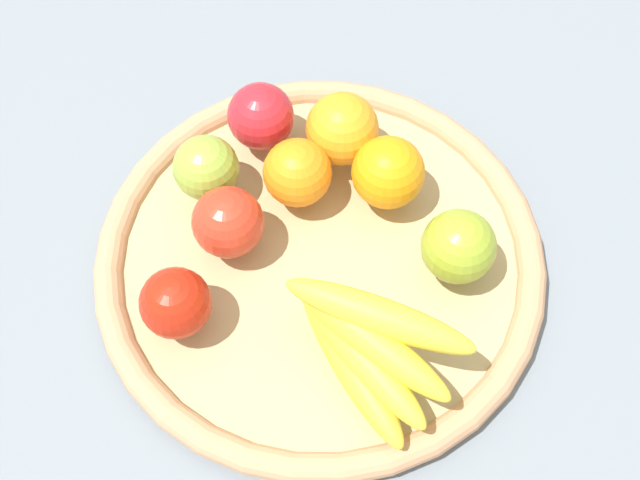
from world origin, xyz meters
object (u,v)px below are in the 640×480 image
object	(u,v)px
banana_bunch	(364,343)
apple_1	(261,116)
apple_0	(176,303)
orange_2	(388,172)
apple_2	(206,168)
orange_0	(342,129)
apple_3	(228,222)
orange_1	(297,173)
apple_4	(458,247)

from	to	relation	value
banana_bunch	apple_1	distance (m)	0.28
apple_0	apple_1	size ratio (longest dim) A/B	0.95
orange_2	apple_2	world-z (taller)	orange_2
orange_0	apple_3	size ratio (longest dim) A/B	1.07
apple_1	orange_2	bearing A→B (deg)	-124.23
apple_2	apple_3	xyz separation A→B (m)	(-0.07, -0.02, 0.00)
apple_2	orange_0	xyz separation A→B (m)	(0.03, -0.14, 0.00)
apple_0	banana_bunch	size ratio (longest dim) A/B	0.38
orange_2	banana_bunch	size ratio (longest dim) A/B	0.43
apple_2	apple_3	distance (m)	0.07
apple_3	apple_1	distance (m)	0.13
orange_0	apple_1	xyz separation A→B (m)	(0.03, 0.08, -0.00)
orange_0	orange_1	world-z (taller)	orange_0
apple_0	orange_0	size ratio (longest dim) A/B	0.88
apple_2	apple_1	distance (m)	0.08
apple_2	orange_1	size ratio (longest dim) A/B	0.96
banana_bunch	apple_3	distance (m)	0.18
banana_bunch	orange_1	xyz separation A→B (m)	(0.19, 0.05, -0.00)
orange_2	apple_1	size ratio (longest dim) A/B	1.05
apple_2	banana_bunch	world-z (taller)	banana_bunch
orange_0	apple_3	distance (m)	0.16
orange_2	orange_0	distance (m)	0.07
orange_1	orange_2	bearing A→B (deg)	-95.88
apple_2	banana_bunch	distance (m)	0.25
apple_0	apple_3	distance (m)	0.10
orange_2	apple_1	bearing A→B (deg)	55.77
orange_0	apple_4	xyz separation A→B (m)	(-0.15, -0.10, -0.00)
apple_0	orange_0	xyz separation A→B (m)	(0.18, -0.17, 0.00)
apple_0	apple_2	xyz separation A→B (m)	(0.15, -0.03, 0.00)
banana_bunch	orange_1	bearing A→B (deg)	13.39
apple_0	orange_1	world-z (taller)	orange_1
orange_0	banana_bunch	distance (m)	0.24
orange_1	banana_bunch	bearing A→B (deg)	-166.61
orange_0	apple_4	distance (m)	0.18
orange_0	banana_bunch	bearing A→B (deg)	178.76
orange_1	apple_1	xyz separation A→B (m)	(0.08, 0.03, 0.00)
orange_1	apple_1	distance (m)	0.08
apple_2	apple_4	bearing A→B (deg)	-115.69
orange_2	apple_0	size ratio (longest dim) A/B	1.11
banana_bunch	apple_1	xyz separation A→B (m)	(0.27, 0.08, -0.00)
apple_3	orange_1	xyz separation A→B (m)	(0.05, -0.07, -0.00)
apple_0	orange_1	size ratio (longest dim) A/B	0.96
orange_2	orange_1	distance (m)	0.09
apple_2	apple_3	world-z (taller)	apple_3
apple_2	banana_bunch	xyz separation A→B (m)	(-0.21, -0.14, 0.01)
orange_0	apple_1	bearing A→B (deg)	72.51
apple_4	apple_1	world-z (taller)	apple_4
apple_2	apple_1	world-z (taller)	apple_1
apple_1	orange_0	bearing A→B (deg)	-107.49
apple_4	apple_1	distance (m)	0.25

